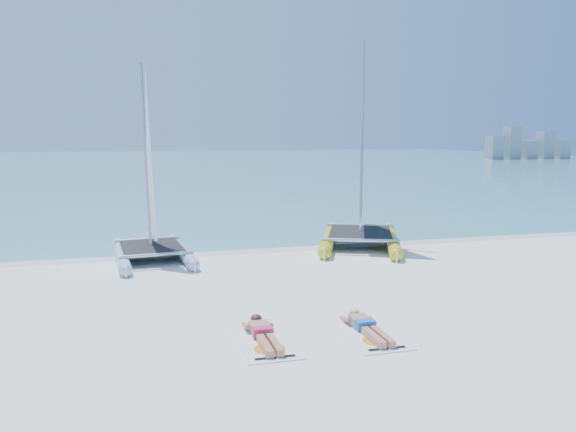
# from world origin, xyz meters

# --- Properties ---
(ground) EXTENTS (140.00, 140.00, 0.00)m
(ground) POSITION_xyz_m (0.00, 0.00, 0.00)
(ground) COLOR white
(ground) RESTS_ON ground
(sea) EXTENTS (140.00, 115.00, 0.01)m
(sea) POSITION_xyz_m (0.00, 63.00, 0.01)
(sea) COLOR #6BA8B3
(sea) RESTS_ON ground
(wet_sand_strip) EXTENTS (140.00, 1.40, 0.01)m
(wet_sand_strip) POSITION_xyz_m (0.00, 5.50, 0.00)
(wet_sand_strip) COLOR silver
(wet_sand_strip) RESTS_ON ground
(distant_skyline) EXTENTS (14.00, 2.00, 5.00)m
(distant_skyline) POSITION_xyz_m (53.71, 62.00, 1.94)
(distant_skyline) COLOR #8C969A
(distant_skyline) RESTS_ON ground
(catamaran_blue) EXTENTS (2.52, 4.68, 6.16)m
(catamaran_blue) POSITION_xyz_m (-4.05, 4.95, 1.84)
(catamaran_blue) COLOR #A8C6DC
(catamaran_blue) RESTS_ON ground
(catamaran_yellow) EXTENTS (4.38, 5.89, 7.27)m
(catamaran_yellow) POSITION_xyz_m (3.08, 5.68, 2.29)
(catamaran_yellow) COLOR gold
(catamaran_yellow) RESTS_ON ground
(towel_a) EXTENTS (1.00, 1.85, 0.02)m
(towel_a) POSITION_xyz_m (-2.26, -2.82, 0.01)
(towel_a) COLOR white
(towel_a) RESTS_ON ground
(sunbather_a) EXTENTS (0.37, 1.73, 0.26)m
(sunbather_a) POSITION_xyz_m (-2.26, -2.63, 0.12)
(sunbather_a) COLOR tan
(sunbather_a) RESTS_ON towel_a
(towel_b) EXTENTS (1.00, 1.85, 0.02)m
(towel_b) POSITION_xyz_m (-0.26, -2.94, 0.01)
(towel_b) COLOR white
(towel_b) RESTS_ON ground
(sunbather_b) EXTENTS (0.37, 1.73, 0.26)m
(sunbather_b) POSITION_xyz_m (-0.26, -2.75, 0.12)
(sunbather_b) COLOR tan
(sunbather_b) RESTS_ON towel_b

